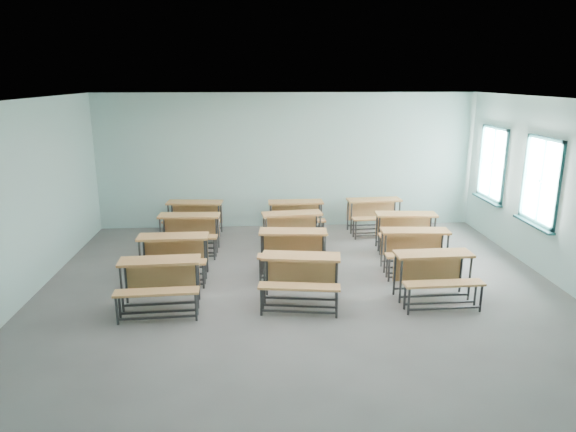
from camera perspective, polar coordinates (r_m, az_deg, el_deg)
name	(u,v)px	position (r m, az deg, el deg)	size (l,w,h in m)	color
room	(307,199)	(8.44, 2.10, 1.89)	(9.04, 8.04, 3.24)	slate
desk_unit_r0c0	(160,277)	(8.27, -14.07, -6.64)	(1.29, 0.90, 0.78)	#BC7E44
desk_unit_r0c1	(301,273)	(8.22, 1.41, -6.32)	(1.36, 1.01, 0.78)	#BC7E44
desk_unit_r0c2	(435,270)	(8.66, 16.01, -5.79)	(1.28, 0.88, 0.78)	#BC7E44
desk_unit_r1c0	(173,251)	(9.43, -12.67, -3.83)	(1.26, 0.85, 0.78)	#BC7E44
desk_unit_r1c1	(293,246)	(9.50, 0.54, -3.30)	(1.32, 0.94, 0.78)	#BC7E44
desk_unit_r1c2	(416,245)	(9.82, 14.02, -3.14)	(1.30, 0.92, 0.78)	#BC7E44
desk_unit_r2c0	(189,228)	(10.79, -10.97, -1.31)	(1.29, 0.89, 0.78)	#BC7E44
desk_unit_r2c1	(293,226)	(10.74, 0.56, -1.11)	(1.34, 0.98, 0.78)	#BC7E44
desk_unit_r2c2	(407,227)	(10.97, 13.04, -1.15)	(1.32, 0.94, 0.78)	#BC7E44
desk_unit_r3c0	(194,214)	(11.90, -10.39, 0.27)	(1.32, 0.94, 0.78)	#BC7E44
desk_unit_r3c1	(296,213)	(11.75, 0.89, 0.32)	(1.26, 0.85, 0.78)	#BC7E44
desk_unit_r3c2	(375,211)	(12.13, 9.64, 0.58)	(1.30, 0.92, 0.78)	#BC7E44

